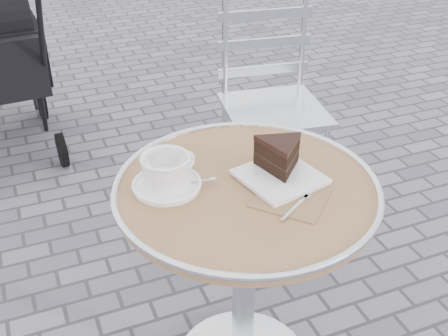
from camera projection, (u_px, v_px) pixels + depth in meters
name	position (u px, v px, depth m)	size (l,w,h in m)	color
cafe_table	(245.00, 234.00, 1.58)	(0.72, 0.72, 0.74)	silver
cappuccino_set	(167.00, 174.00, 1.46)	(0.21, 0.18, 0.09)	white
cake_plate_set	(280.00, 160.00, 1.51)	(0.25, 0.33, 0.11)	#8B674C
bistro_chair	(268.00, 81.00, 2.47)	(0.48, 0.48, 0.93)	silver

